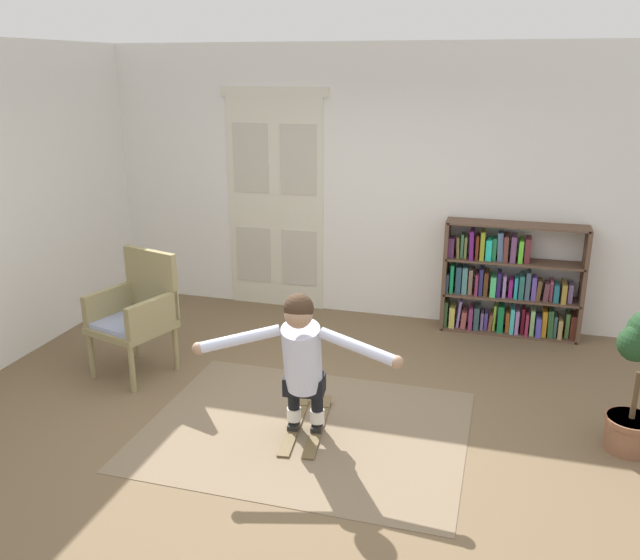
{
  "coord_description": "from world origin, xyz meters",
  "views": [
    {
      "loc": [
        1.4,
        -4.36,
        2.66
      ],
      "look_at": [
        0.03,
        0.44,
        1.05
      ],
      "focal_mm": 37.33,
      "sensor_mm": 36.0,
      "label": 1
    }
  ],
  "objects_px": {
    "potted_plant": "(639,371)",
    "skis_pair": "(306,425)",
    "bookshelf": "(507,286)",
    "person_skier": "(302,355)",
    "wicker_chair": "(137,311)"
  },
  "relations": [
    {
      "from": "potted_plant",
      "to": "bookshelf",
      "type": "bearing_deg",
      "value": 114.34
    },
    {
      "from": "bookshelf",
      "to": "person_skier",
      "type": "height_order",
      "value": "person_skier"
    },
    {
      "from": "skis_pair",
      "to": "person_skier",
      "type": "relative_size",
      "value": 0.6
    },
    {
      "from": "potted_plant",
      "to": "person_skier",
      "type": "xyz_separation_m",
      "value": [
        -2.32,
        -0.53,
        0.07
      ]
    },
    {
      "from": "skis_pair",
      "to": "person_skier",
      "type": "bearing_deg",
      "value": -83.42
    },
    {
      "from": "bookshelf",
      "to": "skis_pair",
      "type": "xyz_separation_m",
      "value": [
        -1.42,
        -2.42,
        -0.48
      ]
    },
    {
      "from": "wicker_chair",
      "to": "person_skier",
      "type": "xyz_separation_m",
      "value": [
        1.77,
        -0.71,
        0.1
      ]
    },
    {
      "from": "bookshelf",
      "to": "skis_pair",
      "type": "relative_size",
      "value": 1.58
    },
    {
      "from": "wicker_chair",
      "to": "skis_pair",
      "type": "bearing_deg",
      "value": -17.62
    },
    {
      "from": "potted_plant",
      "to": "person_skier",
      "type": "distance_m",
      "value": 2.39
    },
    {
      "from": "bookshelf",
      "to": "wicker_chair",
      "type": "xyz_separation_m",
      "value": [
        -3.16,
        -1.87,
        0.08
      ]
    },
    {
      "from": "potted_plant",
      "to": "person_skier",
      "type": "relative_size",
      "value": 0.72
    },
    {
      "from": "bookshelf",
      "to": "person_skier",
      "type": "distance_m",
      "value": 2.94
    },
    {
      "from": "potted_plant",
      "to": "skis_pair",
      "type": "distance_m",
      "value": 2.45
    },
    {
      "from": "person_skier",
      "to": "wicker_chair",
      "type": "bearing_deg",
      "value": 158.0
    }
  ]
}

